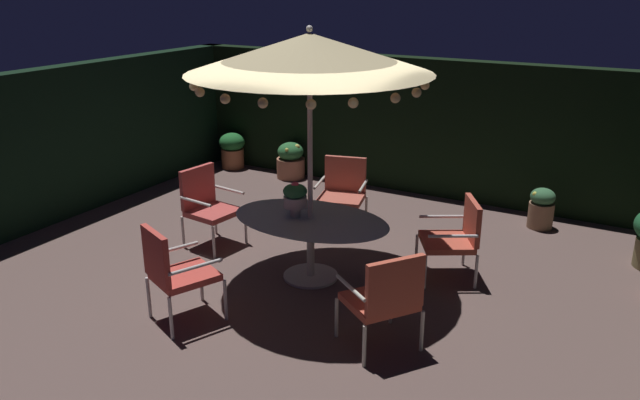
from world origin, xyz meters
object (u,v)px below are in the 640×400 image
at_px(patio_dining_table, 310,229).
at_px(potted_plant_back_center, 232,149).
at_px(centerpiece_planter, 295,196).
at_px(potted_plant_back_right, 541,208).
at_px(patio_chair_north, 174,269).
at_px(patio_chair_southeast, 343,189).
at_px(patio_chair_east, 456,234).
at_px(patio_umbrella, 310,54).
at_px(patio_chair_south, 207,202).
at_px(patio_chair_northeast, 385,296).
at_px(potted_plant_back_left, 291,160).

xyz_separation_m(patio_dining_table, potted_plant_back_center, (-3.53, 3.23, -0.25)).
height_order(centerpiece_planter, potted_plant_back_right, centerpiece_planter).
distance_m(patio_chair_north, patio_chair_southeast, 3.18).
bearing_deg(patio_chair_east, patio_umbrella, -150.07).
bearing_deg(potted_plant_back_center, patio_chair_north, -59.05).
height_order(patio_chair_southeast, patio_chair_south, patio_chair_south).
distance_m(centerpiece_planter, potted_plant_back_center, 4.74).
distance_m(patio_chair_east, potted_plant_back_right, 2.19).
relative_size(patio_dining_table, potted_plant_back_center, 2.91).
distance_m(patio_umbrella, patio_chair_northeast, 2.62).
relative_size(patio_chair_east, patio_chair_southeast, 0.97).
height_order(patio_chair_east, potted_plant_back_left, patio_chair_east).
bearing_deg(potted_plant_back_left, patio_dining_table, -54.90).
bearing_deg(patio_dining_table, potted_plant_back_left, 125.10).
relative_size(patio_chair_southeast, potted_plant_back_center, 1.50).
relative_size(patio_chair_southeast, patio_chair_south, 0.95).
height_order(patio_chair_east, patio_chair_southeast, patio_chair_southeast).
relative_size(centerpiece_planter, patio_chair_northeast, 0.42).
xyz_separation_m(patio_umbrella, potted_plant_back_left, (-2.27, 3.22, -2.27)).
bearing_deg(patio_chair_north, patio_chair_northeast, 15.48).
distance_m(patio_umbrella, potted_plant_back_right, 4.23).
bearing_deg(patio_chair_southeast, patio_chair_north, -94.48).
height_order(patio_chair_east, potted_plant_back_right, patio_chair_east).
bearing_deg(centerpiece_planter, patio_chair_south, 170.37).
relative_size(patio_dining_table, patio_chair_east, 2.00).
distance_m(potted_plant_back_left, potted_plant_back_center, 1.27).
relative_size(patio_dining_table, patio_chair_northeast, 1.90).
relative_size(patio_chair_northeast, patio_chair_south, 0.97).
distance_m(patio_chair_south, potted_plant_back_left, 3.08).
xyz_separation_m(patio_chair_northeast, potted_plant_back_center, (-4.90, 4.22, -0.21)).
relative_size(patio_chair_northeast, potted_plant_back_center, 1.54).
bearing_deg(patio_chair_southeast, potted_plant_back_right, 28.05).
height_order(potted_plant_back_left, potted_plant_back_center, potted_plant_back_center).
distance_m(patio_chair_northeast, potted_plant_back_center, 6.47).
bearing_deg(patio_chair_south, centerpiece_planter, -9.63).
relative_size(patio_umbrella, patio_chair_southeast, 2.95).
bearing_deg(potted_plant_back_right, potted_plant_back_left, 176.10).
bearing_deg(patio_dining_table, patio_chair_northeast, -35.76).
xyz_separation_m(patio_chair_northeast, potted_plant_back_left, (-3.63, 4.21, -0.25)).
height_order(patio_dining_table, potted_plant_back_left, patio_dining_table).
relative_size(patio_chair_east, potted_plant_back_center, 1.45).
bearing_deg(patio_dining_table, patio_umbrella, 90.21).
height_order(patio_chair_east, potted_plant_back_center, patio_chair_east).
height_order(patio_dining_table, patio_chair_southeast, patio_chair_southeast).
height_order(patio_chair_south, potted_plant_back_left, patio_chair_south).
relative_size(patio_umbrella, potted_plant_back_center, 4.42).
relative_size(patio_chair_southeast, potted_plant_back_left, 1.54).
height_order(patio_umbrella, centerpiece_planter, patio_umbrella).
distance_m(patio_dining_table, patio_umbrella, 1.97).
bearing_deg(patio_chair_north, potted_plant_back_right, 58.91).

